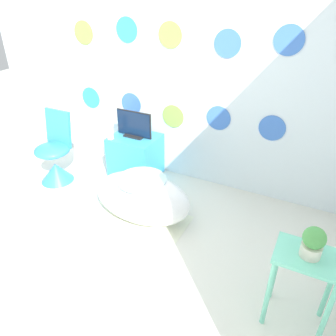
% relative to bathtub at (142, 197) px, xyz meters
% --- Properties ---
extents(ground_plane, '(12.00, 12.00, 0.00)m').
position_rel_bathtub_xyz_m(ground_plane, '(-0.14, -1.05, -0.22)').
color(ground_plane, silver).
extents(wall_back_dotted, '(4.85, 0.05, 2.60)m').
position_rel_bathtub_xyz_m(wall_back_dotted, '(-0.14, 0.90, 1.08)').
color(wall_back_dotted, white).
rests_on(wall_back_dotted, ground_plane).
extents(rug, '(0.97, 0.70, 0.01)m').
position_rel_bathtub_xyz_m(rug, '(-0.04, -0.14, -0.22)').
color(rug, silver).
rests_on(rug, ground_plane).
extents(bathtub, '(0.95, 0.55, 0.44)m').
position_rel_bathtub_xyz_m(bathtub, '(0.00, 0.00, 0.00)').
color(bathtub, white).
rests_on(bathtub, ground_plane).
extents(chair, '(0.38, 0.38, 0.79)m').
position_rel_bathtub_xyz_m(chair, '(-1.21, 0.14, 0.03)').
color(chair, '#338CE0').
rests_on(chair, ground_plane).
extents(tv_cabinet, '(0.51, 0.44, 0.49)m').
position_rel_bathtub_xyz_m(tv_cabinet, '(-0.46, 0.63, 0.02)').
color(tv_cabinet, '#389ED6').
rests_on(tv_cabinet, ground_plane).
extents(tv, '(0.42, 0.12, 0.29)m').
position_rel_bathtub_xyz_m(tv, '(-0.46, 0.63, 0.40)').
color(tv, black).
rests_on(tv, tv_cabinet).
extents(vase, '(0.07, 0.07, 0.18)m').
position_rel_bathtub_xyz_m(vase, '(-0.67, 0.47, 0.35)').
color(vase, white).
rests_on(vase, tv_cabinet).
extents(side_table, '(0.39, 0.28, 0.58)m').
position_rel_bathtub_xyz_m(side_table, '(1.46, -0.50, 0.21)').
color(side_table, '#72D8B7').
rests_on(side_table, ground_plane).
extents(potted_plant_left, '(0.13, 0.13, 0.20)m').
position_rel_bathtub_xyz_m(potted_plant_left, '(1.46, -0.50, 0.47)').
color(potted_plant_left, beige).
rests_on(potted_plant_left, side_table).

